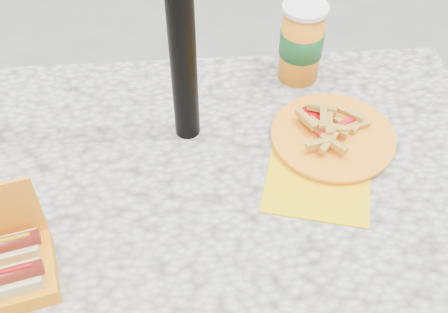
{
  "coord_description": "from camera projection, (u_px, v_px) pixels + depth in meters",
  "views": [
    {
      "loc": [
        0.01,
        -0.66,
        1.56
      ],
      "look_at": [
        0.07,
        0.04,
        0.8
      ],
      "focal_mm": 45.0,
      "sensor_mm": 36.0,
      "label": 1
    }
  ],
  "objects": [
    {
      "name": "fries_plate",
      "position": [
        331.0,
        138.0,
        1.12
      ],
      "size": [
        0.29,
        0.35,
        0.05
      ],
      "rotation": [
        0.0,
        0.0,
        -0.15
      ],
      "color": "#FFCA02",
      "rests_on": "picnic_table"
    },
    {
      "name": "picnic_table",
      "position": [
        193.0,
        225.0,
        1.12
      ],
      "size": [
        1.2,
        0.8,
        0.75
      ],
      "color": "beige",
      "rests_on": "ground"
    },
    {
      "name": "soda_cup",
      "position": [
        301.0,
        42.0,
        1.21
      ],
      "size": [
        0.1,
        0.1,
        0.18
      ],
      "rotation": [
        0.0,
        0.0,
        0.19
      ],
      "color": "orange",
      "rests_on": "picnic_table"
    }
  ]
}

